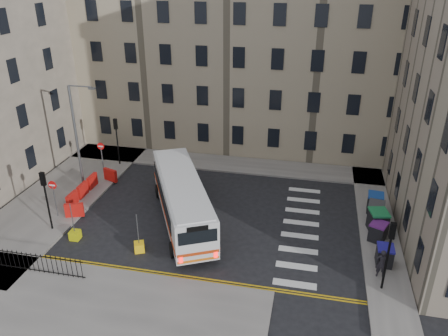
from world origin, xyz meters
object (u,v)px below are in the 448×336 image
at_px(streetlamp, 76,136).
at_px(pedestrian, 382,264).
at_px(wheelie_bin_e, 375,203).
at_px(wheelie_bin_a, 385,255).
at_px(bollard_yellow, 139,247).
at_px(wheelie_bin_b, 378,232).
at_px(bus, 182,198).
at_px(wheelie_bin_c, 378,221).
at_px(wheelie_bin_d, 376,212).
at_px(bollard_chevron, 75,235).

relative_size(streetlamp, pedestrian, 4.70).
distance_m(streetlamp, wheelie_bin_e, 22.22).
relative_size(wheelie_bin_a, wheelie_bin_e, 0.89).
relative_size(pedestrian, bollard_yellow, 2.89).
bearing_deg(pedestrian, wheelie_bin_b, -92.06).
bearing_deg(wheelie_bin_a, bus, 170.78).
height_order(wheelie_bin_c, bollard_yellow, wheelie_bin_c).
height_order(wheelie_bin_b, bollard_yellow, wheelie_bin_b).
distance_m(wheelie_bin_b, wheelie_bin_e, 3.64).
relative_size(wheelie_bin_d, pedestrian, 0.78).
bearing_deg(streetlamp, wheelie_bin_c, -4.46).
relative_size(wheelie_bin_b, wheelie_bin_e, 1.04).
distance_m(wheelie_bin_d, bollard_yellow, 15.78).
xyz_separation_m(streetlamp, pedestrian, (21.58, -6.50, -3.32)).
xyz_separation_m(wheelie_bin_d, wheelie_bin_e, (0.06, 1.24, 0.00)).
xyz_separation_m(wheelie_bin_b, wheelie_bin_d, (0.08, 2.39, 0.06)).
bearing_deg(streetlamp, bus, -18.22).
relative_size(wheelie_bin_b, pedestrian, 0.80).
bearing_deg(bus, wheelie_bin_c, -20.95).
distance_m(wheelie_bin_a, bollard_yellow, 14.51).
bearing_deg(pedestrian, wheelie_bin_d, -91.59).
bearing_deg(pedestrian, bollard_yellow, 2.79).
relative_size(wheelie_bin_a, wheelie_bin_b, 0.85).
bearing_deg(wheelie_bin_b, wheelie_bin_e, 112.15).
bearing_deg(bollard_yellow, bus, 68.82).
distance_m(wheelie_bin_c, bollard_chevron, 19.50).
bearing_deg(wheelie_bin_a, wheelie_bin_e, 90.84).
distance_m(wheelie_bin_c, wheelie_bin_d, 1.28).
xyz_separation_m(wheelie_bin_d, pedestrian, (-0.28, -6.08, 0.20)).
height_order(streetlamp, pedestrian, streetlamp).
bearing_deg(wheelie_bin_e, streetlamp, -172.26).
bearing_deg(wheelie_bin_a, streetlamp, 167.40).
bearing_deg(wheelie_bin_d, pedestrian, -83.08).
xyz_separation_m(streetlamp, bollard_chevron, (3.00, -6.60, -4.04)).
bearing_deg(streetlamp, wheelie_bin_e, 2.13).
xyz_separation_m(wheelie_bin_c, bollard_chevron, (-18.86, -4.89, -0.57)).
relative_size(bus, bollard_yellow, 18.43).
xyz_separation_m(wheelie_bin_c, wheelie_bin_e, (0.06, 2.52, -0.05)).
xyz_separation_m(bus, wheelie_bin_e, (12.89, 3.79, -0.93)).
height_order(wheelie_bin_c, pedestrian, pedestrian).
bearing_deg(wheelie_bin_d, wheelie_bin_a, -79.85).
bearing_deg(wheelie_bin_c, bollard_yellow, -171.56).
relative_size(bus, wheelie_bin_c, 7.37).
bearing_deg(wheelie_bin_b, wheelie_bin_d, 112.52).
bearing_deg(wheelie_bin_c, streetlamp, 163.96).
height_order(bus, wheelie_bin_a, bus).
distance_m(wheelie_bin_a, wheelie_bin_e, 6.10).
bearing_deg(streetlamp, wheelie_bin_a, -13.56).
distance_m(wheelie_bin_a, wheelie_bin_b, 2.47).
distance_m(bus, wheelie_bin_d, 13.11).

